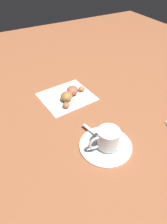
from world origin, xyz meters
The scene contains 7 objects.
ground_plane centered at (0.00, 0.00, 0.00)m, with size 1.80×1.80×0.00m, color #9F5A38.
saucer centered at (-0.12, 0.01, 0.00)m, with size 0.14×0.14×0.01m, color silver.
espresso_cup centered at (-0.12, 0.01, 0.04)m, with size 0.06×0.09×0.05m.
teaspoon centered at (-0.11, 0.01, 0.01)m, with size 0.13×0.04×0.01m.
sugar_packet centered at (-0.11, -0.01, 0.01)m, with size 0.06×0.02×0.01m, color white.
napkin centered at (0.13, 0.01, 0.00)m, with size 0.15×0.17×0.00m, color white.
croissant centered at (0.12, 0.00, 0.02)m, with size 0.09×0.11×0.03m.
Camera 1 is at (-0.39, 0.23, 0.42)m, focal length 32.14 mm.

